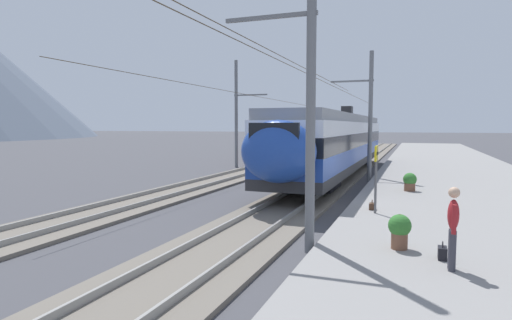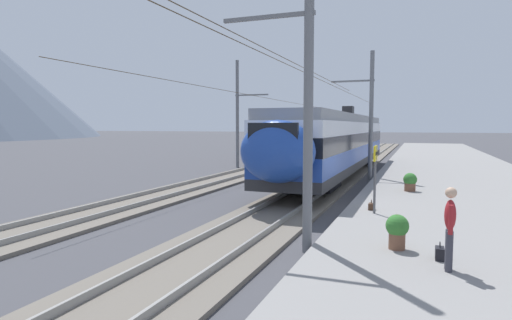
% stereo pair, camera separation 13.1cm
% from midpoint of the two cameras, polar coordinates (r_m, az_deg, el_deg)
% --- Properties ---
extents(ground_plane, '(400.00, 400.00, 0.00)m').
position_cam_midpoint_polar(ground_plane, '(16.92, 8.59, -6.28)').
color(ground_plane, '#424247').
extents(platform_slab, '(120.00, 8.99, 0.28)m').
position_cam_midpoint_polar(platform_slab, '(16.68, 28.12, -6.44)').
color(platform_slab, gray).
rests_on(platform_slab, ground).
extents(track_near, '(120.00, 3.00, 0.28)m').
position_cam_midpoint_polar(track_near, '(17.18, 4.80, -5.84)').
color(track_near, '#6B6359').
rests_on(track_near, ground).
extents(track_far, '(120.00, 3.00, 0.28)m').
position_cam_midpoint_polar(track_far, '(19.64, -12.20, -4.61)').
color(track_far, '#6B6359').
rests_on(track_far, ground).
extents(train_near_platform, '(24.85, 3.04, 4.27)m').
position_cam_midpoint_polar(train_near_platform, '(26.34, 10.63, 2.45)').
color(train_near_platform, '#2D2D30').
rests_on(train_near_platform, track_near).
extents(train_far_track, '(32.36, 3.00, 4.27)m').
position_cam_midpoint_polar(train_far_track, '(49.37, 8.39, 3.47)').
color(train_far_track, '#2D2D30').
rests_on(train_far_track, track_far).
extents(catenary_mast_west, '(40.09, 2.42, 7.71)m').
position_cam_midpoint_polar(catenary_mast_west, '(10.62, 6.26, 9.21)').
color(catenary_mast_west, slate).
rests_on(catenary_mast_west, ground).
extents(catenary_mast_mid, '(40.09, 2.42, 7.37)m').
position_cam_midpoint_polar(catenary_mast_mid, '(24.85, 14.67, 6.08)').
color(catenary_mast_mid, slate).
rests_on(catenary_mast_mid, ground).
extents(catenary_mast_far_side, '(40.09, 2.64, 8.12)m').
position_cam_midpoint_polar(catenary_mast_far_side, '(32.29, -2.53, 6.40)').
color(catenary_mast_far_side, slate).
rests_on(catenary_mast_far_side, ground).
extents(platform_sign, '(0.70, 0.08, 2.25)m').
position_cam_midpoint_polar(platform_sign, '(14.46, 15.66, -0.52)').
color(platform_sign, '#59595B').
rests_on(platform_sign, platform_slab).
extents(passenger_walking, '(0.53, 0.22, 1.69)m').
position_cam_midpoint_polar(passenger_walking, '(9.38, 24.68, -7.85)').
color(passenger_walking, '#383842').
rests_on(passenger_walking, platform_slab).
extents(handbag_beside_passenger, '(0.32, 0.18, 0.40)m').
position_cam_midpoint_polar(handbag_beside_passenger, '(10.23, 23.50, -11.41)').
color(handbag_beside_passenger, black).
rests_on(handbag_beside_passenger, platform_slab).
extents(handbag_near_sign, '(0.32, 0.18, 0.35)m').
position_cam_midpoint_polar(handbag_near_sign, '(15.28, 15.15, -6.03)').
color(handbag_near_sign, '#472D1E').
rests_on(handbag_near_sign, platform_slab).
extents(potted_plant_platform_edge, '(0.58, 0.58, 0.82)m').
position_cam_midpoint_polar(potted_plant_platform_edge, '(20.03, 19.87, -2.68)').
color(potted_plant_platform_edge, brown).
rests_on(potted_plant_platform_edge, platform_slab).
extents(potted_plant_by_shelter, '(0.53, 0.53, 0.83)m').
position_cam_midpoint_polar(potted_plant_by_shelter, '(10.61, 18.47, -8.78)').
color(potted_plant_by_shelter, brown).
rests_on(potted_plant_by_shelter, platform_slab).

